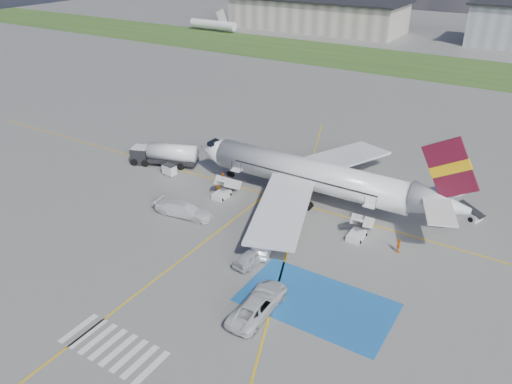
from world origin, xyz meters
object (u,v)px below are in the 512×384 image
van_white_a (258,302)px  van_white_b (184,208)px  fuel_tanker (165,156)px  airliner (319,177)px  belt_loader (461,211)px  car_silver_b (264,244)px  gpu_cart (169,170)px  car_silver_a (252,257)px

van_white_a → van_white_b: size_ratio=1.04×
fuel_tanker → van_white_b: bearing=-60.3°
airliner → fuel_tanker: airliner is taller
belt_loader → van_white_a: size_ratio=0.95×
airliner → car_silver_b: 13.54m
gpu_cart → van_white_b: (9.08, -7.84, 0.41)m
van_white_a → belt_loader: bearing=-114.5°
fuel_tanker → gpu_cart: fuel_tanker is taller
airliner → van_white_a: 22.48m
fuel_tanker → car_silver_a: bearing=-50.3°
car_silver_b → van_white_a: bearing=101.4°
car_silver_a → car_silver_b: car_silver_b is taller
airliner → van_white_b: 17.13m
gpu_cart → car_silver_b: (21.12, -9.18, 0.14)m
car_silver_b → van_white_a: size_ratio=0.87×
belt_loader → gpu_cart: bearing=-143.1°
fuel_tanker → van_white_b: 15.66m
airliner → car_silver_a: airliner is taller
fuel_tanker → van_white_a: (28.50, -20.12, -0.29)m
fuel_tanker → belt_loader: (40.15, 7.99, -1.00)m
car_silver_b → fuel_tanker: bearing=-42.4°
airliner → van_white_a: (4.56, -21.90, -2.28)m
van_white_a → fuel_tanker: bearing=-37.2°
van_white_b → fuel_tanker: bearing=41.7°
airliner → belt_loader: airliner is taller
car_silver_a → van_white_b: size_ratio=0.79×
gpu_cart → belt_loader: belt_loader is taller
belt_loader → car_silver_b: size_ratio=1.09×
airliner → van_white_a: bearing=-78.2°
airliner → belt_loader: size_ratio=6.56×
gpu_cart → car_silver_b: bearing=-16.1°
gpu_cart → car_silver_a: size_ratio=0.45×
gpu_cart → van_white_a: 31.24m
van_white_b → gpu_cart: bearing=41.5°
airliner → van_white_a: airliner is taller
airliner → gpu_cart: airliner is taller
car_silver_b → van_white_b: (-12.03, 1.34, 0.27)m
airliner → gpu_cart: bearing=-169.0°
van_white_a → van_white_b: bearing=-32.9°
van_white_a → car_silver_a: bearing=-54.9°
fuel_tanker → belt_loader: fuel_tanker is taller
airliner → van_white_a: size_ratio=6.20×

